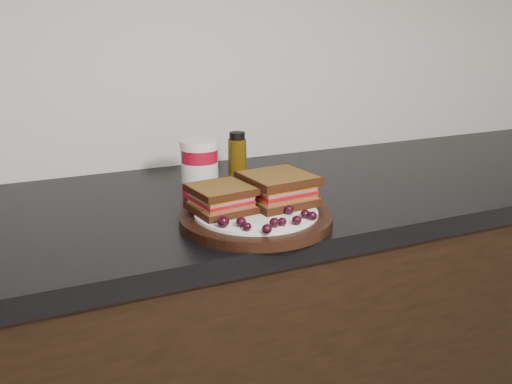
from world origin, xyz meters
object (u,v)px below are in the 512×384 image
at_px(condiment_jar, 200,168).
at_px(oil_bottle, 237,158).
at_px(sandwich_left, 221,199).
at_px(plate, 256,219).

xyz_separation_m(condiment_jar, oil_bottle, (0.11, 0.06, -0.00)).
bearing_deg(sandwich_left, oil_bottle, 53.62).
bearing_deg(oil_bottle, sandwich_left, -119.37).
distance_m(plate, oil_bottle, 0.28).
bearing_deg(condiment_jar, plate, -80.70).
height_order(sandwich_left, condiment_jar, condiment_jar).
xyz_separation_m(plate, condiment_jar, (-0.03, 0.21, 0.05)).
relative_size(plate, condiment_jar, 2.36).
relative_size(plate, sandwich_left, 2.71).
bearing_deg(condiment_jar, sandwich_left, -97.44).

